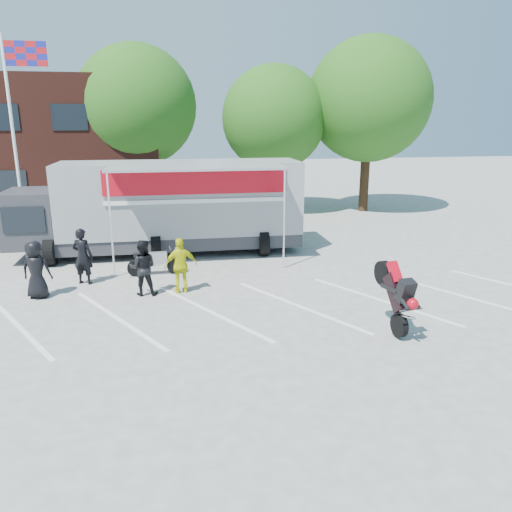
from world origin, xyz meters
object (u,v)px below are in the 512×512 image
object	(u,v)px
parked_motorcycle	(156,275)
spectator_leather_a	(36,270)
tree_right	(369,100)
tree_left	(136,106)
tree_mid	(274,118)
spectator_leather_c	(143,268)
spectator_hivis	(181,265)
spectator_leather_b	(83,256)
stunt_bike_rider	(384,328)
transporter_truck	(170,252)
flagpole	(18,116)

from	to	relation	value
parked_motorcycle	spectator_leather_a	size ratio (longest dim) A/B	1.12
tree_right	parked_motorcycle	size ratio (longest dim) A/B	4.91
tree_left	tree_mid	distance (m)	7.10
spectator_leather_c	spectator_hivis	xyz separation A→B (m)	(1.08, -0.01, 0.01)
spectator_leather_b	spectator_leather_c	world-z (taller)	spectator_leather_b
tree_right	stunt_bike_rider	bearing A→B (deg)	-110.58
stunt_bike_rider	transporter_truck	bearing A→B (deg)	114.37
flagpole	transporter_truck	world-z (taller)	flagpole
flagpole	spectator_leather_c	bearing A→B (deg)	-57.27
flagpole	parked_motorcycle	bearing A→B (deg)	-47.21
transporter_truck	parked_motorcycle	xyz separation A→B (m)	(-0.52, -2.78, 0.00)
tree_mid	tree_right	xyz separation A→B (m)	(5.00, -0.50, 0.93)
tree_left	parked_motorcycle	bearing A→B (deg)	-86.22
tree_mid	tree_right	distance (m)	5.11
spectator_hivis	parked_motorcycle	bearing A→B (deg)	-76.35
transporter_truck	tree_mid	bearing A→B (deg)	53.93
stunt_bike_rider	tree_left	bearing A→B (deg)	103.47
tree_mid	spectator_hivis	world-z (taller)	tree_mid
tree_right	stunt_bike_rider	distance (m)	17.37
tree_left	tree_right	xyz separation A→B (m)	(12.00, -1.50, 0.31)
spectator_hivis	spectator_leather_b	bearing A→B (deg)	-33.52
tree_left	transporter_truck	bearing A→B (deg)	-81.58
tree_left	tree_mid	world-z (taller)	tree_left
flagpole	tree_left	size ratio (longest dim) A/B	0.93
transporter_truck	spectator_leather_b	bearing A→B (deg)	-128.45
transporter_truck	spectator_leather_c	xyz separation A→B (m)	(-0.85, -4.65, 0.82)
tree_mid	transporter_truck	bearing A→B (deg)	-126.90
spectator_leather_c	spectator_leather_b	bearing A→B (deg)	-29.87
flagpole	spectator_leather_b	size ratio (longest dim) A/B	4.56
spectator_leather_a	spectator_leather_c	world-z (taller)	spectator_leather_a
tree_left	spectator_leather_c	distance (m)	14.10
tree_mid	spectator_hivis	distance (m)	14.07
parked_motorcycle	spectator_hivis	size ratio (longest dim) A/B	1.13
spectator_leather_c	parked_motorcycle	bearing A→B (deg)	-93.08
tree_left	spectator_leather_b	world-z (taller)	tree_left
tree_right	spectator_leather_c	size ratio (longest dim) A/B	5.59
flagpole	tree_left	distance (m)	7.37
spectator_leather_c	spectator_hivis	world-z (taller)	spectator_hivis
flagpole	spectator_leather_a	bearing A→B (deg)	-76.10
transporter_truck	parked_motorcycle	distance (m)	2.83
transporter_truck	flagpole	bearing A→B (deg)	155.43
transporter_truck	spectator_leather_a	bearing A→B (deg)	-130.35
parked_motorcycle	spectator_leather_c	distance (m)	2.07
parked_motorcycle	spectator_hivis	xyz separation A→B (m)	(0.76, -1.88, 0.82)
stunt_bike_rider	spectator_leather_a	bearing A→B (deg)	149.41
transporter_truck	parked_motorcycle	world-z (taller)	transporter_truck
tree_mid	spectator_leather_b	xyz separation A→B (m)	(-8.41, -10.91, -4.07)
stunt_bike_rider	flagpole	bearing A→B (deg)	127.24
spectator_leather_b	tree_right	bearing A→B (deg)	-120.46
spectator_leather_b	tree_mid	bearing A→B (deg)	-105.90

